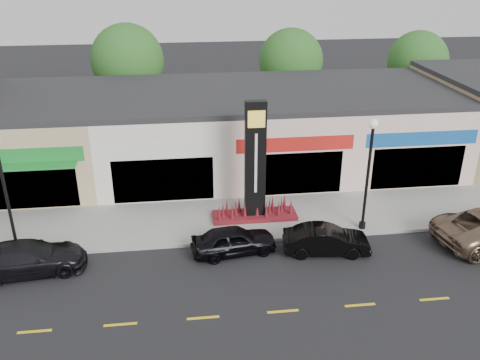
{
  "coord_description": "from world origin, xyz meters",
  "views": [
    {
      "loc": [
        -0.49,
        -18.03,
        12.33
      ],
      "look_at": [
        2.24,
        4.0,
        2.33
      ],
      "focal_mm": 38.0,
      "sensor_mm": 36.0,
      "label": 1
    }
  ],
  "objects_px": {
    "lamp_west_near": "(3,182)",
    "car_black_sedan": "(234,240)",
    "lamp_east_near": "(369,164)",
    "car_dark_sedan": "(27,258)",
    "car_black_conv": "(326,240)",
    "pylon_sign": "(255,179)"
  },
  "relations": [
    {
      "from": "car_dark_sedan",
      "to": "car_black_conv",
      "type": "xyz_separation_m",
      "value": [
        12.8,
        -0.03,
        -0.06
      ]
    },
    {
      "from": "pylon_sign",
      "to": "car_black_sedan",
      "type": "relative_size",
      "value": 1.6
    },
    {
      "from": "lamp_west_near",
      "to": "lamp_east_near",
      "type": "xyz_separation_m",
      "value": [
        16.0,
        0.0,
        0.0
      ]
    },
    {
      "from": "lamp_east_near",
      "to": "car_black_sedan",
      "type": "distance_m",
      "value": 7.09
    },
    {
      "from": "lamp_east_near",
      "to": "car_black_conv",
      "type": "xyz_separation_m",
      "value": [
        -2.29,
        -1.69,
        -2.85
      ]
    },
    {
      "from": "lamp_west_near",
      "to": "car_black_sedan",
      "type": "height_order",
      "value": "lamp_west_near"
    },
    {
      "from": "car_black_conv",
      "to": "car_black_sedan",
      "type": "bearing_deg",
      "value": 90.07
    },
    {
      "from": "lamp_east_near",
      "to": "pylon_sign",
      "type": "relative_size",
      "value": 0.91
    },
    {
      "from": "car_black_sedan",
      "to": "car_black_conv",
      "type": "xyz_separation_m",
      "value": [
        4.09,
        -0.47,
        -0.01
      ]
    },
    {
      "from": "car_dark_sedan",
      "to": "car_black_sedan",
      "type": "height_order",
      "value": "car_dark_sedan"
    },
    {
      "from": "pylon_sign",
      "to": "car_dark_sedan",
      "type": "distance_m",
      "value": 10.75
    },
    {
      "from": "lamp_west_near",
      "to": "pylon_sign",
      "type": "height_order",
      "value": "pylon_sign"
    },
    {
      "from": "car_dark_sedan",
      "to": "car_black_conv",
      "type": "distance_m",
      "value": 12.8
    },
    {
      "from": "pylon_sign",
      "to": "car_black_conv",
      "type": "distance_m",
      "value": 4.64
    },
    {
      "from": "lamp_west_near",
      "to": "car_black_sedan",
      "type": "relative_size",
      "value": 1.45
    },
    {
      "from": "lamp_west_near",
      "to": "lamp_east_near",
      "type": "distance_m",
      "value": 16.0
    },
    {
      "from": "lamp_east_near",
      "to": "car_black_conv",
      "type": "distance_m",
      "value": 4.02
    },
    {
      "from": "car_black_sedan",
      "to": "car_black_conv",
      "type": "bearing_deg",
      "value": -105.03
    },
    {
      "from": "lamp_west_near",
      "to": "car_black_sedan",
      "type": "bearing_deg",
      "value": -7.23
    },
    {
      "from": "lamp_east_near",
      "to": "car_black_conv",
      "type": "height_order",
      "value": "lamp_east_near"
    },
    {
      "from": "car_black_conv",
      "to": "lamp_west_near",
      "type": "bearing_deg",
      "value": 89.62
    },
    {
      "from": "car_dark_sedan",
      "to": "lamp_west_near",
      "type": "bearing_deg",
      "value": 21.39
    }
  ]
}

